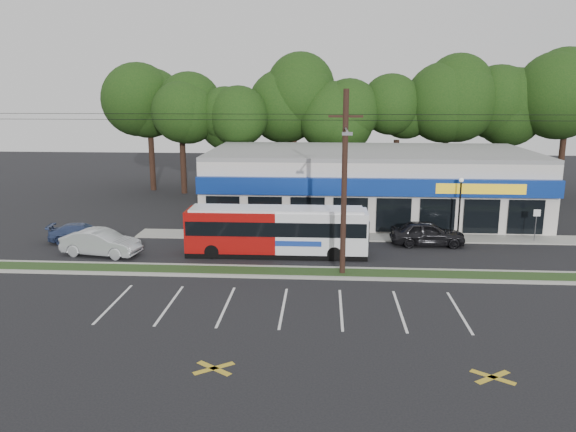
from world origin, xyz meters
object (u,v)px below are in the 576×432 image
Objects in this scene: car_dark at (427,233)px; sign_post at (536,219)px; metrobus at (277,230)px; lamp_post at (460,201)px; car_silver at (101,243)px; pedestrian_b at (333,233)px; car_blue at (82,233)px; pedestrian_a at (324,235)px; utility_pole at (341,177)px.

sign_post is at bearing -80.92° from car_dark.
car_dark is at bearing 16.19° from metrobus.
lamp_post is 0.39× the size of metrobus.
car_silver is at bearing 99.49° from car_dark.
car_silver is 14.49m from pedestrian_b.
pedestrian_b is at bearing -69.09° from car_silver.
metrobus is at bearing -108.41° from car_blue.
car_dark is 1.10× the size of car_blue.
lamp_post is at bearing 19.56° from metrobus.
sign_post is 0.46× the size of car_silver.
car_blue is 16.10m from pedestrian_a.
pedestrian_b is (14.22, 2.82, 0.10)m from car_silver.
pedestrian_a is (2.91, 1.94, -0.79)m from metrobus.
utility_pole is 11.76× the size of lamp_post.
pedestrian_a is (-0.83, 5.51, -4.64)m from utility_pole.
metrobus reaches higher than sign_post.
sign_post is 0.52× the size of car_blue.
car_blue is at bearing -175.06° from lamp_post.
metrobus is 2.55× the size of car_blue.
utility_pole is 22.47× the size of sign_post.
metrobus is 4.09m from pedestrian_b.
pedestrian_b is at bearing -165.25° from lamp_post.
lamp_post reaches higher than car_blue.
pedestrian_a is at bearing -69.20° from car_silver.
car_dark reaches higher than car_blue.
pedestrian_a is at bearing -165.30° from lamp_post.
sign_post is 0.20× the size of metrobus.
pedestrian_a is (-6.70, -0.91, -0.03)m from car_dark.
lamp_post reaches higher than pedestrian_b.
utility_pole is 10.50× the size of car_dark.
car_blue is at bearing -176.30° from sign_post.
metrobus reaches higher than pedestrian_b.
sign_post is at bearing -95.53° from car_blue.
lamp_post is 23.29m from car_silver.
utility_pole is at bearing -117.86° from car_blue.
pedestrian_a is at bearing 97.20° from car_dark.
lamp_post is 12.71m from metrobus.
pedestrian_b reaches higher than car_dark.
pedestrian_b is (-6.16, -0.77, 0.09)m from car_dark.
sign_post is at bearing 13.26° from metrobus.
pedestrian_a is at bearing 33.36° from metrobus.
car_blue is (-22.80, -0.71, -0.18)m from car_dark.
pedestrian_b is (-13.45, -2.00, -0.66)m from sign_post.
pedestrian_b is at bearing 30.65° from metrobus.
car_blue is at bearing -14.04° from pedestrian_b.
metrobus is at bearing -160.15° from lamp_post.
sign_post is 17.39m from metrobus.
utility_pole is 18.49m from car_blue.
car_blue is 2.41× the size of pedestrian_b.
metrobus is 13.38m from car_blue.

